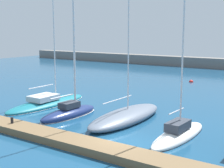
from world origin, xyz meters
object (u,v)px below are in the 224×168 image
Objects in this scene: sailboat_white_fourth at (179,134)px; dock_bollard at (12,120)px; sailboat_slate_third at (126,116)px; sailboat_navy_second at (69,112)px; mooring_buoy_red at (191,82)px; sailboat_teal_nearest at (47,102)px.

dock_bollard is at bearing 118.78° from sailboat_white_fourth.
sailboat_slate_third is 1.31× the size of sailboat_white_fourth.
mooring_buoy_red is (1.96, 23.28, -0.37)m from sailboat_navy_second.
sailboat_teal_nearest reaches higher than sailboat_navy_second.
sailboat_teal_nearest reaches higher than sailboat_slate_third.
sailboat_navy_second is 23.49× the size of dock_bollard.
dock_bollard is at bearing -95.70° from mooring_buoy_red.
sailboat_navy_second is at bearing -94.81° from mooring_buoy_red.
sailboat_teal_nearest is 1.53× the size of sailboat_white_fourth.
sailboat_teal_nearest is at bearing -106.97° from mooring_buoy_red.
sailboat_slate_third is at bearing 76.58° from sailboat_white_fourth.
sailboat_teal_nearest is 9.22m from sailboat_slate_third.
dock_bollard is at bearing 141.18° from sailboat_slate_third.
mooring_buoy_red is 28.57m from dock_bollard.
sailboat_slate_third is at bearing -69.19° from sailboat_navy_second.
sailboat_white_fourth is 31.59× the size of dock_bollard.
sailboat_navy_second is at bearing 93.04° from sailboat_white_fourth.
sailboat_teal_nearest is 2.06× the size of sailboat_navy_second.
sailboat_navy_second is at bearing 109.10° from sailboat_slate_third.
mooring_buoy_red is at bearing 20.91° from sailboat_white_fourth.
sailboat_white_fourth is at bearing -97.72° from sailboat_teal_nearest.
sailboat_white_fourth is (9.70, 0.10, -0.12)m from sailboat_navy_second.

